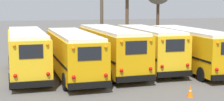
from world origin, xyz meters
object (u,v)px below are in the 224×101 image
school_bus_2 (110,48)px  utility_pole (102,6)px  school_bus_0 (27,52)px  school_bus_1 (73,53)px  school_bus_3 (148,47)px  traffic_cone (190,91)px  school_bus_4 (190,48)px

school_bus_2 → utility_pole: size_ratio=1.12×
school_bus_0 → utility_pole: bearing=49.6°
school_bus_1 → school_bus_2: 3.18m
school_bus_0 → school_bus_2: bearing=-0.6°
school_bus_3 → school_bus_2: bearing=-179.9°
school_bus_2 → school_bus_0: bearing=179.4°
school_bus_2 → school_bus_3: school_bus_2 is taller
school_bus_2 → utility_pole: (1.91, 9.36, 3.03)m
school_bus_1 → school_bus_3: size_ratio=1.07×
school_bus_0 → traffic_cone: size_ratio=15.17×
utility_pole → traffic_cone: size_ratio=14.56×
school_bus_4 → utility_pole: 11.57m
school_bus_3 → school_bus_4: bearing=-18.7°
traffic_cone → school_bus_2: bearing=104.4°
school_bus_0 → school_bus_3: school_bus_3 is taller
school_bus_0 → school_bus_1: size_ratio=0.97×
school_bus_1 → school_bus_3: bearing=9.9°
school_bus_0 → school_bus_3: bearing=-0.4°
school_bus_2 → utility_pole: utility_pole is taller
utility_pole → traffic_cone: (0.15, -17.39, -4.46)m
school_bus_4 → utility_pole: utility_pole is taller
school_bus_3 → school_bus_0: bearing=179.6°
school_bus_4 → school_bus_0: bearing=174.9°
school_bus_4 → traffic_cone: bearing=-119.3°
school_bus_0 → traffic_cone: (8.06, -8.10, -1.39)m
utility_pole → traffic_cone: bearing=-89.5°
school_bus_1 → school_bus_2: school_bus_2 is taller
school_bus_1 → utility_pole: bearing=64.7°
school_bus_3 → school_bus_4: (3.00, -1.01, -0.05)m
school_bus_1 → school_bus_3: (6.00, 1.05, 0.05)m
school_bus_0 → school_bus_2: (6.00, -0.06, 0.04)m
school_bus_4 → utility_pole: bearing=111.5°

